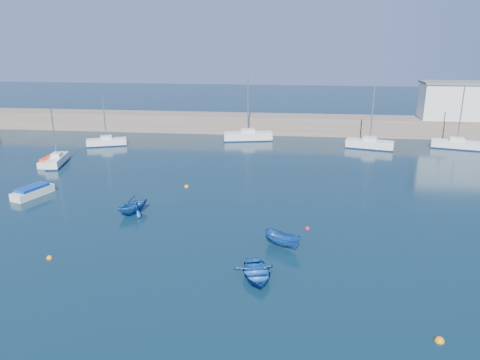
# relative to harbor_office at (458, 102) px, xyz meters

# --- Properties ---
(ground) EXTENTS (220.00, 220.00, 0.00)m
(ground) POSITION_rel_harbor_office_xyz_m (-30.00, -46.00, -5.10)
(ground) COLOR #0B2332
(ground) RESTS_ON ground
(back_wall) EXTENTS (96.00, 4.50, 2.60)m
(back_wall) POSITION_rel_harbor_office_xyz_m (-30.00, 0.00, -3.80)
(back_wall) COLOR #706155
(back_wall) RESTS_ON ground
(harbor_office) EXTENTS (10.00, 4.00, 5.00)m
(harbor_office) POSITION_rel_harbor_office_xyz_m (0.00, 0.00, 0.00)
(harbor_office) COLOR silver
(harbor_office) RESTS_ON back_wall
(sailboat_3) EXTENTS (2.26, 5.05, 6.61)m
(sailboat_3) POSITION_rel_harbor_office_xyz_m (-50.11, -20.52, -4.54)
(sailboat_3) COLOR silver
(sailboat_3) RESTS_ON ground
(sailboat_5) EXTENTS (5.32, 3.10, 6.87)m
(sailboat_5) POSITION_rel_harbor_office_xyz_m (-47.99, -10.96, -4.56)
(sailboat_5) COLOR silver
(sailboat_5) RESTS_ON ground
(sailboat_6) EXTENTS (6.98, 3.19, 8.90)m
(sailboat_6) POSITION_rel_harbor_office_xyz_m (-29.46, -5.65, -4.46)
(sailboat_6) COLOR silver
(sailboat_6) RESTS_ON ground
(sailboat_7) EXTENTS (6.28, 3.14, 8.07)m
(sailboat_7) POSITION_rel_harbor_office_xyz_m (-13.17, -8.65, -4.48)
(sailboat_7) COLOR silver
(sailboat_7) RESTS_ON ground
(sailboat_8) EXTENTS (6.45, 3.19, 8.17)m
(sailboat_8) POSITION_rel_harbor_office_xyz_m (-1.83, -7.33, -4.53)
(sailboat_8) COLOR silver
(sailboat_8) RESTS_ON ground
(motorboat_1) EXTENTS (2.65, 4.24, 0.98)m
(motorboat_1) POSITION_rel_harbor_office_xyz_m (-47.30, -30.92, -4.64)
(motorboat_1) COLOR silver
(motorboat_1) RESTS_ON ground
(motorboat_2) EXTENTS (1.58, 4.45, 0.92)m
(motorboat_2) POSITION_rel_harbor_office_xyz_m (-50.82, -20.19, -4.67)
(motorboat_2) COLOR silver
(motorboat_2) RESTS_ON ground
(dinghy_center) EXTENTS (3.36, 4.13, 0.75)m
(dinghy_center) POSITION_rel_harbor_office_xyz_m (-25.29, -43.80, -4.72)
(dinghy_center) COLOR #154896
(dinghy_center) RESTS_ON ground
(dinghy_left) EXTENTS (3.96, 4.08, 1.64)m
(dinghy_left) POSITION_rel_harbor_office_xyz_m (-36.55, -34.14, -4.28)
(dinghy_left) COLOR #154896
(dinghy_left) RESTS_ON ground
(dinghy_right) EXTENTS (3.12, 2.53, 1.15)m
(dinghy_right) POSITION_rel_harbor_office_xyz_m (-23.75, -39.18, -4.52)
(dinghy_right) COLOR #154896
(dinghy_right) RESTS_ON ground
(buoy_0) EXTENTS (0.41, 0.41, 0.41)m
(buoy_0) POSITION_rel_harbor_office_xyz_m (-39.56, -42.66, -5.10)
(buoy_0) COLOR orange
(buoy_0) RESTS_ON ground
(buoy_1) EXTENTS (0.38, 0.38, 0.38)m
(buoy_1) POSITION_rel_harbor_office_xyz_m (-21.90, -35.69, -5.10)
(buoy_1) COLOR red
(buoy_1) RESTS_ON ground
(buoy_3) EXTENTS (0.43, 0.43, 0.43)m
(buoy_3) POSITION_rel_harbor_office_xyz_m (-33.58, -26.68, -5.10)
(buoy_3) COLOR orange
(buoy_3) RESTS_ON ground
(buoy_5) EXTENTS (0.49, 0.49, 0.49)m
(buoy_5) POSITION_rel_harbor_office_xyz_m (-15.68, -48.97, -5.10)
(buoy_5) COLOR orange
(buoy_5) RESTS_ON ground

